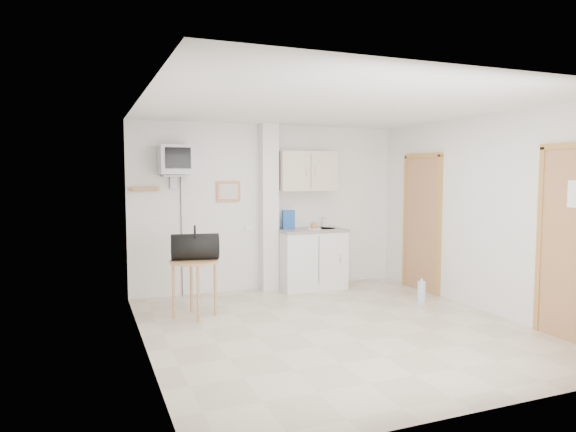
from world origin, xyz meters
name	(u,v)px	position (x,y,z in m)	size (l,w,h in m)	color
ground	(336,328)	(0.00, 0.00, 0.00)	(4.50, 4.50, 0.00)	beige
room_envelope	(352,193)	(0.24, 0.09, 1.54)	(4.24, 4.54, 2.55)	white
kitchenette	(310,236)	(0.57, 2.00, 0.80)	(1.03, 0.58, 2.10)	white
crt_television	(175,161)	(-1.45, 2.02, 1.94)	(0.44, 0.45, 2.15)	slate
round_table	(194,268)	(-1.41, 1.05, 0.60)	(0.59, 0.59, 0.71)	#B67D4E
duffel_bag	(195,246)	(-1.38, 1.09, 0.87)	(0.62, 0.41, 0.43)	black
water_bottle	(421,292)	(1.62, 0.62, 0.15)	(0.11, 0.11, 0.33)	#B4CEEF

